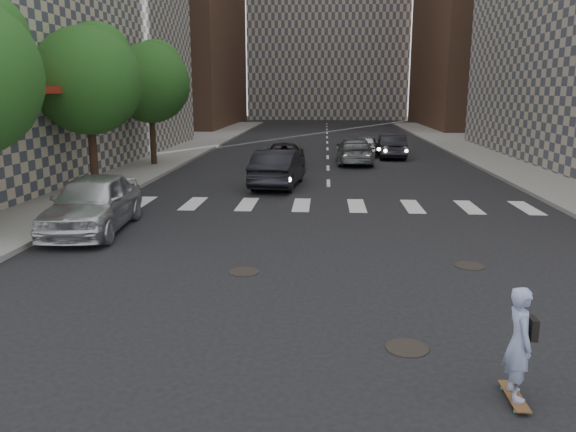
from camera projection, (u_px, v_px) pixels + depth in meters
The scene contains 14 objects.
ground at pixel (332, 293), 11.62m from camera, with size 160.00×160.00×0.00m, color black.
sidewalk_left at pixel (74, 162), 32.00m from camera, with size 13.00×80.00×0.15m, color gray.
tree_b at pixel (90, 76), 22.04m from camera, with size 4.20×4.20×6.60m.
tree_c at pixel (151, 79), 29.83m from camera, with size 4.20×4.20×6.60m.
manhole_a at pixel (407, 348), 9.11m from camera, with size 0.70×0.70×0.02m, color black.
manhole_b at pixel (244, 272), 12.91m from camera, with size 0.70×0.70×0.02m, color black.
manhole_c at pixel (469, 266), 13.35m from camera, with size 0.70×0.70×0.02m, color black.
skateboarder at pixel (520, 343), 7.38m from camera, with size 0.39×0.82×1.62m.
silver_sedan at pixel (93, 203), 16.54m from camera, with size 2.00×4.96×1.69m, color silver.
traffic_car_a at pixel (278, 168), 24.23m from camera, with size 1.71×4.89×1.61m, color black.
traffic_car_b at pixel (355, 151), 31.83m from camera, with size 2.04×5.03×1.46m, color #56595D.
traffic_car_c at pixel (284, 154), 30.68m from camera, with size 2.15×4.66×1.30m, color black.
traffic_car_d at pixel (366, 145), 35.59m from camera, with size 1.54×3.83×1.31m, color #B8BBC0.
traffic_car_e at pixel (392, 146), 34.57m from camera, with size 1.55×4.46×1.47m, color black.
Camera 1 is at (-0.18, -11.02, 4.10)m, focal length 35.00 mm.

